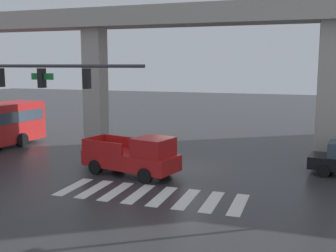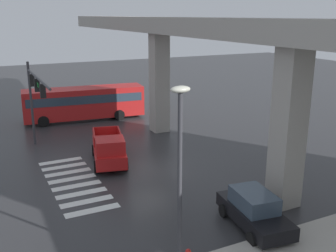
% 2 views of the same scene
% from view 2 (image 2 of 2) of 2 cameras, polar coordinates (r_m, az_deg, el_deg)
% --- Properties ---
extents(ground_plane, '(120.00, 120.00, 0.00)m').
position_cam_2_polar(ground_plane, '(25.26, -2.73, -6.18)').
color(ground_plane, '#2D2D30').
extents(crosswalk_stripes, '(8.25, 2.80, 0.01)m').
position_cam_2_polar(crosswalk_stripes, '(23.92, -13.36, -7.90)').
color(crosswalk_stripes, silver).
rests_on(crosswalk_stripes, ground).
extents(elevated_overpass, '(56.63, 2.47, 9.27)m').
position_cam_2_polar(elevated_overpass, '(25.44, 6.00, 12.50)').
color(elevated_overpass, '#ADA89E').
rests_on(elevated_overpass, ground).
extents(pickup_truck, '(5.40, 3.05, 2.08)m').
position_cam_2_polar(pickup_truck, '(25.95, -8.51, -3.41)').
color(pickup_truck, red).
rests_on(pickup_truck, ground).
extents(city_bus, '(3.67, 11.01, 2.99)m').
position_cam_2_polar(city_bus, '(37.26, -12.02, 3.48)').
color(city_bus, red).
rests_on(city_bus, ground).
extents(sedan_black, '(4.49, 2.38, 1.72)m').
position_cam_2_polar(sedan_black, '(18.81, 12.30, -11.78)').
color(sedan_black, black).
rests_on(sedan_black, ground).
extents(traffic_signal_mast, '(8.69, 0.32, 6.20)m').
position_cam_2_polar(traffic_signal_mast, '(27.95, -18.63, 4.91)').
color(traffic_signal_mast, '#38383D').
rests_on(traffic_signal_mast, ground).
extents(street_lamp_near_corner, '(0.44, 0.70, 7.24)m').
position_cam_2_polar(street_lamp_near_corner, '(13.45, 1.71, -5.49)').
color(street_lamp_near_corner, '#38383D').
rests_on(street_lamp_near_corner, ground).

